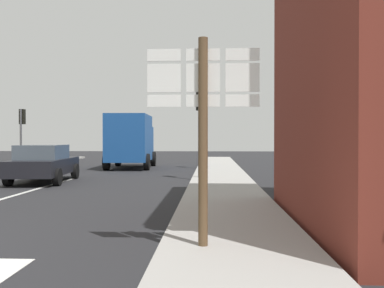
{
  "coord_description": "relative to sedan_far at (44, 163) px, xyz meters",
  "views": [
    {
      "loc": [
        5.92,
        -5.62,
        1.72
      ],
      "look_at": [
        5.11,
        11.64,
        1.49
      ],
      "focal_mm": 38.64,
      "sensor_mm": 36.0,
      "label": 1
    }
  ],
  "objects": [
    {
      "name": "delivery_truck",
      "position": [
        1.93,
        7.75,
        0.89
      ],
      "size": [
        2.64,
        5.08,
        3.05
      ],
      "color": "#19478C",
      "rests_on": "ground"
    },
    {
      "name": "route_sign_post",
      "position": [
        6.45,
        -9.81,
        1.24
      ],
      "size": [
        1.66,
        0.14,
        3.2
      ],
      "color": "brown",
      "rests_on": "ground"
    },
    {
      "name": "traffic_light_far_right",
      "position": [
        6.09,
        7.57,
        1.93
      ],
      "size": [
        0.3,
        0.49,
        3.64
      ],
      "color": "#47474C",
      "rests_on": "ground"
    },
    {
      "name": "traffic_light_far_left",
      "position": [
        -4.78,
        8.34,
        1.82
      ],
      "size": [
        0.3,
        0.49,
        3.48
      ],
      "color": "#47474C",
      "rests_on": "ground"
    },
    {
      "name": "traffic_light_near_right",
      "position": [
        6.09,
        1.15,
        2.04
      ],
      "size": [
        0.3,
        0.49,
        3.78
      ],
      "color": "#47474C",
      "rests_on": "ground"
    },
    {
      "name": "sedan_far",
      "position": [
        0.0,
        0.0,
        0.0
      ],
      "size": [
        2.26,
        4.34,
        1.47
      ],
      "color": "black",
      "rests_on": "ground"
    },
    {
      "name": "lane_centre_stripe",
      "position": [
        0.65,
        -4.29,
        -0.75
      ],
      "size": [
        0.16,
        12.0,
        0.01
      ],
      "primitive_type": "cube",
      "color": "silver",
      "rests_on": "ground"
    },
    {
      "name": "ground_plane",
      "position": [
        0.65,
        -0.29,
        -0.76
      ],
      "size": [
        80.0,
        80.0,
        0.0
      ],
      "primitive_type": "plane",
      "color": "#232326"
    },
    {
      "name": "sidewalk_right",
      "position": [
        6.98,
        -2.29,
        -0.69
      ],
      "size": [
        2.37,
        44.0,
        0.14
      ],
      "primitive_type": "cube",
      "color": "#9E9B96",
      "rests_on": "ground"
    }
  ]
}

